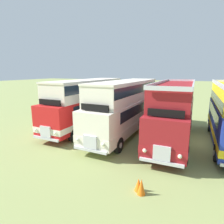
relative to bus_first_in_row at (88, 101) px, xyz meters
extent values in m
plane|color=#8C9956|center=(9.90, -0.47, -2.47)|extent=(200.00, 200.00, 0.00)
cube|color=red|center=(0.00, -0.12, -0.77)|extent=(2.85, 10.89, 2.30)
cube|color=silver|center=(0.00, -0.12, -1.37)|extent=(2.89, 10.94, 0.44)
cube|color=#19232D|center=(0.01, 0.28, -0.17)|extent=(2.80, 8.50, 0.76)
cube|color=#19232D|center=(-0.18, -5.47, -0.12)|extent=(2.20, 0.17, 0.90)
cube|color=silver|center=(-0.18, -5.58, -1.37)|extent=(0.90, 0.15, 0.80)
cube|color=silver|center=(-0.18, -5.61, -1.87)|extent=(2.30, 0.21, 0.16)
sphere|color=#EAEACC|center=(0.72, -5.62, -1.37)|extent=(0.22, 0.22, 0.22)
sphere|color=#EAEACC|center=(-1.08, -5.56, -1.37)|extent=(0.22, 0.22, 0.22)
cube|color=silver|center=(0.00, 0.13, 1.13)|extent=(2.72, 9.99, 1.50)
cube|color=silver|center=(0.00, 0.13, 1.95)|extent=(2.78, 10.09, 0.14)
cube|color=#19232D|center=(0.00, 0.13, 1.43)|extent=(2.76, 9.89, 0.68)
cube|color=black|center=(-0.16, -4.98, 0.63)|extent=(1.90, 0.18, 0.40)
cylinder|color=black|center=(1.02, -3.97, -1.95)|extent=(0.31, 1.05, 1.04)
cylinder|color=silver|center=(1.17, -3.97, -1.95)|extent=(0.03, 0.36, 0.36)
cylinder|color=black|center=(-1.28, -3.89, -1.95)|extent=(0.31, 1.05, 1.04)
cylinder|color=silver|center=(-1.43, -3.89, -1.95)|extent=(0.03, 0.36, 0.36)
cylinder|color=black|center=(1.26, 3.45, -1.95)|extent=(0.31, 1.05, 1.04)
cylinder|color=silver|center=(1.41, 3.45, -1.95)|extent=(0.03, 0.36, 0.36)
cylinder|color=black|center=(-1.04, 3.52, -1.95)|extent=(0.31, 1.05, 1.04)
cylinder|color=silver|center=(-1.19, 3.53, -1.95)|extent=(0.03, 0.36, 0.36)
cube|color=silver|center=(3.96, -0.60, -0.77)|extent=(3.01, 11.00, 2.30)
cube|color=silver|center=(3.96, -0.60, -1.37)|extent=(3.05, 11.04, 0.44)
cube|color=#19232D|center=(3.98, -0.20, -0.17)|extent=(2.93, 8.61, 0.76)
cube|color=#19232D|center=(3.70, -5.98, -0.12)|extent=(2.20, 0.20, 0.90)
cube|color=silver|center=(3.70, -6.09, -1.37)|extent=(0.90, 0.16, 0.80)
cube|color=silver|center=(3.70, -6.12, -1.87)|extent=(2.30, 0.25, 0.16)
sphere|color=#EAEACC|center=(4.60, -6.14, -1.37)|extent=(0.22, 0.22, 0.22)
sphere|color=#EAEACC|center=(2.80, -6.06, -1.37)|extent=(0.22, 0.22, 0.22)
cube|color=silver|center=(3.97, -0.35, 1.13)|extent=(2.87, 10.10, 1.50)
cube|color=silver|center=(3.97, -0.35, 1.95)|extent=(2.93, 10.20, 0.14)
cube|color=#19232D|center=(3.97, -0.35, 1.43)|extent=(2.90, 10.00, 0.68)
cube|color=black|center=(3.73, -5.49, 0.63)|extent=(1.90, 0.21, 0.40)
cylinder|color=black|center=(4.92, -4.49, -1.95)|extent=(0.33, 1.05, 1.04)
cylinder|color=silver|center=(5.07, -4.50, -1.95)|extent=(0.04, 0.36, 0.36)
cylinder|color=black|center=(2.63, -4.39, -1.95)|extent=(0.33, 1.05, 1.04)
cylinder|color=silver|center=(2.48, -4.38, -1.95)|extent=(0.04, 0.36, 0.36)
cylinder|color=black|center=(5.28, 2.99, -1.95)|extent=(0.33, 1.05, 1.04)
cylinder|color=silver|center=(5.43, 2.99, -1.95)|extent=(0.04, 0.36, 0.36)
cylinder|color=black|center=(2.98, 3.10, -1.95)|extent=(0.33, 1.05, 1.04)
cylinder|color=silver|center=(2.83, 3.11, -1.95)|extent=(0.04, 0.36, 0.36)
cube|color=maroon|center=(7.92, -0.72, -0.77)|extent=(2.55, 10.47, 2.30)
cube|color=maroon|center=(7.92, -0.72, -1.37)|extent=(2.59, 10.51, 0.44)
cube|color=#19232D|center=(7.92, -0.32, -0.17)|extent=(2.57, 8.07, 0.76)
cube|color=#19232D|center=(7.89, -5.88, -0.12)|extent=(2.20, 0.11, 0.90)
cube|color=silver|center=(7.89, -5.99, -1.37)|extent=(0.90, 0.12, 0.80)
cube|color=silver|center=(7.89, -6.02, -1.87)|extent=(2.30, 0.15, 0.16)
sphere|color=#EAEACC|center=(8.79, -6.01, -1.37)|extent=(0.22, 0.22, 0.22)
sphere|color=#EAEACC|center=(6.99, -6.00, -1.37)|extent=(0.22, 0.22, 0.22)
cube|color=maroon|center=(7.92, -0.47, 1.13)|extent=(2.45, 9.57, 1.50)
cube|color=silver|center=(7.90, -5.44, 1.93)|extent=(2.40, 0.11, 0.24)
cube|color=silver|center=(7.94, 3.81, 1.93)|extent=(2.40, 0.11, 0.24)
cube|color=silver|center=(9.12, -0.47, 1.93)|extent=(0.15, 9.56, 0.24)
cube|color=silver|center=(6.72, -0.46, 1.93)|extent=(0.15, 9.56, 0.24)
cube|color=#19232D|center=(7.92, -0.47, 0.83)|extent=(2.49, 9.47, 0.64)
cube|color=black|center=(7.90, -5.39, 0.63)|extent=(1.90, 0.13, 0.40)
cylinder|color=black|center=(9.05, -4.35, -1.95)|extent=(0.29, 1.04, 1.04)
cylinder|color=silver|center=(9.20, -4.35, -1.95)|extent=(0.02, 0.36, 0.36)
cylinder|color=black|center=(6.75, -4.34, -1.95)|extent=(0.29, 1.04, 1.04)
cylinder|color=silver|center=(6.60, -4.34, -1.95)|extent=(0.02, 0.36, 0.36)
cylinder|color=black|center=(9.09, 2.71, -1.95)|extent=(0.29, 1.04, 1.04)
cylinder|color=silver|center=(9.24, 2.71, -1.95)|extent=(0.02, 0.36, 0.36)
cylinder|color=black|center=(6.79, 2.72, -1.95)|extent=(0.29, 1.04, 1.04)
cylinder|color=silver|center=(6.64, 2.72, -1.95)|extent=(0.02, 0.36, 0.36)
cube|color=silver|center=(10.68, 0.13, 1.93)|extent=(0.17, 8.81, 0.24)
cylinder|color=black|center=(10.71, -3.38, -1.95)|extent=(0.29, 1.04, 1.04)
cylinder|color=silver|center=(10.56, -3.38, -1.95)|extent=(0.02, 0.36, 0.36)
cylinder|color=black|center=(10.75, 2.94, -1.95)|extent=(0.29, 1.04, 1.04)
cylinder|color=silver|center=(10.60, 2.94, -1.95)|extent=(0.02, 0.36, 0.36)
cone|color=orange|center=(7.23, -7.96, -2.17)|extent=(0.36, 0.36, 0.60)
cone|color=orange|center=(7.41, -8.15, -2.11)|extent=(0.36, 0.36, 0.73)
camera|label=1|loc=(9.13, -15.39, 2.79)|focal=30.35mm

